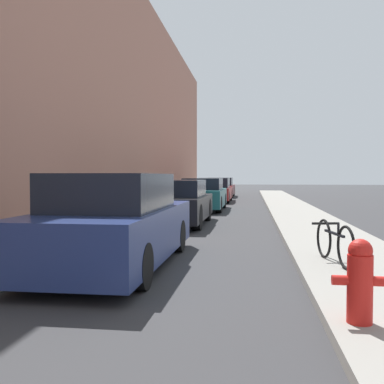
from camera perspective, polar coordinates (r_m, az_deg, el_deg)
name	(u,v)px	position (r m, az deg, el deg)	size (l,w,h in m)	color
ground_plane	(216,219)	(15.00, 3.10, -3.47)	(120.00, 120.00, 0.00)	#333335
sidewalk_left	(133,216)	(15.50, -7.66, -3.08)	(2.00, 52.00, 0.12)	gray
sidewalk_right	(303,218)	(15.04, 14.19, -3.29)	(2.00, 52.00, 0.12)	gray
building_facade_left	(94,72)	(16.26, -12.50, 14.94)	(0.70, 52.00, 10.17)	tan
parked_car_navy	(116,223)	(7.18, -9.79, -3.98)	(1.72, 4.60, 1.49)	black
parked_car_black	(178,203)	(13.11, -1.87, -1.45)	(1.71, 4.20, 1.33)	black
parked_car_teal	(204,195)	(18.60, 1.51, -0.37)	(1.71, 4.34, 1.36)	black
parked_car_red	(215,190)	(24.77, 2.98, 0.21)	(1.79, 4.49, 1.34)	black
parked_car_maroon	(221,188)	(30.59, 3.74, 0.57)	(1.81, 4.50, 1.34)	black
fire_hydrant	(360,280)	(4.34, 20.90, -10.58)	(0.49, 0.23, 0.77)	red
bicycle	(334,242)	(7.09, 17.89, -6.17)	(0.44, 1.53, 0.63)	black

